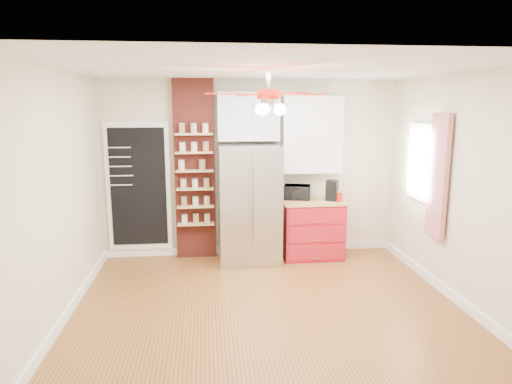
{
  "coord_description": "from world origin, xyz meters",
  "views": [
    {
      "loc": [
        -0.68,
        -4.95,
        2.33
      ],
      "look_at": [
        -0.03,
        0.9,
        1.19
      ],
      "focal_mm": 32.0,
      "sensor_mm": 36.0,
      "label": 1
    }
  ],
  "objects": [
    {
      "name": "upper_shelf_unit",
      "position": [
        0.92,
        1.85,
        1.88
      ],
      "size": [
        0.9,
        0.3,
        1.15
      ],
      "primitive_type": "cube",
      "color": "white",
      "rests_on": "wall_back"
    },
    {
      "name": "curtain",
      "position": [
        2.18,
        0.35,
        1.45
      ],
      "size": [
        0.06,
        0.4,
        1.55
      ],
      "primitive_type": "cube",
      "color": "red",
      "rests_on": "wall_right"
    },
    {
      "name": "canister_right",
      "position": [
        1.29,
        1.66,
        0.98
      ],
      "size": [
        0.12,
        0.12,
        0.15
      ],
      "primitive_type": "cylinder",
      "rotation": [
        0.0,
        0.0,
        -0.16
      ],
      "color": "#B6170A",
      "rests_on": "red_cabinet"
    },
    {
      "name": "coffee_maker",
      "position": [
        1.2,
        1.63,
        1.05
      ],
      "size": [
        0.24,
        0.25,
        0.3
      ],
      "primitive_type": "cube",
      "rotation": [
        0.0,
        0.0,
        -0.44
      ],
      "color": "black",
      "rests_on": "red_cabinet"
    },
    {
      "name": "floor",
      "position": [
        0.0,
        0.0,
        0.0
      ],
      "size": [
        4.5,
        4.5,
        0.0
      ],
      "primitive_type": "plane",
      "color": "#8F5B24",
      "rests_on": "ground"
    },
    {
      "name": "brick_pillar",
      "position": [
        -0.85,
        1.92,
        1.35
      ],
      "size": [
        0.6,
        0.16,
        2.7
      ],
      "primitive_type": "cube",
      "color": "maroon",
      "rests_on": "floor"
    },
    {
      "name": "ceiling",
      "position": [
        0.0,
        0.0,
        2.7
      ],
      "size": [
        4.5,
        4.5,
        0.0
      ],
      "primitive_type": "plane",
      "color": "white",
      "rests_on": "wall_back"
    },
    {
      "name": "upper_glass_cabinet",
      "position": [
        -0.05,
        1.82,
        2.15
      ],
      "size": [
        0.9,
        0.35,
        0.7
      ],
      "primitive_type": "cube",
      "color": "white",
      "rests_on": "wall_back"
    },
    {
      "name": "wall_right",
      "position": [
        2.25,
        0.0,
        1.35
      ],
      "size": [
        0.02,
        4.0,
        2.7
      ],
      "primitive_type": "cube",
      "color": "beige",
      "rests_on": "floor"
    },
    {
      "name": "toaster_oven",
      "position": [
        0.69,
        1.75,
        1.01
      ],
      "size": [
        0.45,
        0.36,
        0.22
      ],
      "primitive_type": "imported",
      "rotation": [
        0.0,
        0.0,
        -0.27
      ],
      "color": "black",
      "rests_on": "red_cabinet"
    },
    {
      "name": "ceiling_fan",
      "position": [
        0.0,
        0.0,
        2.42
      ],
      "size": [
        1.4,
        1.4,
        0.44
      ],
      "color": "silver",
      "rests_on": "ceiling"
    },
    {
      "name": "pantry_jar_oats",
      "position": [
        -1.04,
        1.76,
        1.44
      ],
      "size": [
        0.1,
        0.1,
        0.14
      ],
      "primitive_type": "cylinder",
      "rotation": [
        0.0,
        0.0,
        -0.06
      ],
      "color": "beige",
      "rests_on": "brick_pillar"
    },
    {
      "name": "window",
      "position": [
        2.23,
        0.9,
        1.55
      ],
      "size": [
        0.04,
        0.75,
        1.05
      ],
      "primitive_type": "cube",
      "color": "white",
      "rests_on": "wall_right"
    },
    {
      "name": "wall_left",
      "position": [
        -2.25,
        0.0,
        1.35
      ],
      "size": [
        0.02,
        4.0,
        2.7
      ],
      "primitive_type": "cube",
      "color": "beige",
      "rests_on": "floor"
    },
    {
      "name": "red_cabinet",
      "position": [
        0.92,
        1.68,
        0.45
      ],
      "size": [
        0.94,
        0.64,
        0.9
      ],
      "color": "#AA1522",
      "rests_on": "floor"
    },
    {
      "name": "pantry_jar_beans",
      "position": [
        -0.74,
        1.75,
        1.44
      ],
      "size": [
        0.12,
        0.12,
        0.14
      ],
      "primitive_type": "cylinder",
      "rotation": [
        0.0,
        0.0,
        -0.24
      ],
      "color": "olive",
      "rests_on": "brick_pillar"
    },
    {
      "name": "fridge",
      "position": [
        -0.05,
        1.63,
        0.88
      ],
      "size": [
        0.9,
        0.7,
        1.75
      ],
      "primitive_type": "cube",
      "color": "#A5A6AA",
      "rests_on": "floor"
    },
    {
      "name": "chalkboard",
      "position": [
        -1.7,
        1.96,
        1.1
      ],
      "size": [
        0.95,
        0.05,
        1.95
      ],
      "color": "white",
      "rests_on": "wall_back"
    },
    {
      "name": "canister_left",
      "position": [
        1.29,
        1.52,
        0.97
      ],
      "size": [
        0.1,
        0.1,
        0.14
      ],
      "primitive_type": "cylinder",
      "rotation": [
        0.0,
        0.0,
        0.12
      ],
      "color": "red",
      "rests_on": "red_cabinet"
    },
    {
      "name": "wall_back",
      "position": [
        0.0,
        2.0,
        1.35
      ],
      "size": [
        4.5,
        0.02,
        2.7
      ],
      "primitive_type": "cube",
      "color": "beige",
      "rests_on": "floor"
    },
    {
      "name": "wall_front",
      "position": [
        0.0,
        -2.0,
        1.35
      ],
      "size": [
        4.5,
        0.02,
        2.7
      ],
      "primitive_type": "cube",
      "color": "beige",
      "rests_on": "floor"
    }
  ]
}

